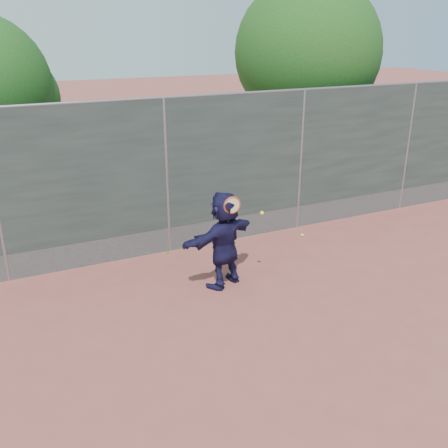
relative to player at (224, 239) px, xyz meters
name	(u,v)px	position (x,y,z in m)	size (l,w,h in m)	color
ground	(252,343)	(-0.39, -1.77, -0.84)	(80.00, 80.00, 0.00)	#9E4C42
player	(224,239)	(0.00, 0.00, 0.00)	(1.56, 0.50, 1.68)	#19163D
ball_ground	(302,235)	(2.41, 1.20, -0.81)	(0.07, 0.07, 0.07)	#EAF436
fence	(167,174)	(-0.39, 1.73, 0.74)	(20.00, 0.06, 3.03)	#38423D
swing_action	(235,207)	(0.10, -0.20, 0.63)	(0.71, 0.17, 0.51)	#CB4113
tree_right	(312,57)	(4.30, 3.98, 2.65)	(3.78, 3.60, 5.39)	#382314
weed_clump	(186,244)	(-0.09, 1.62, -0.71)	(0.68, 0.07, 0.30)	#387226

